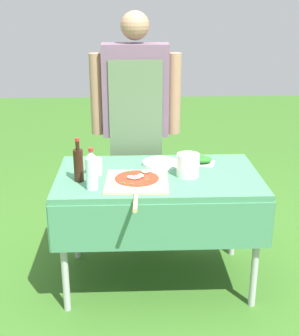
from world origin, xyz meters
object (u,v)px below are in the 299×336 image
Objects in this scene: herb_container at (200,160)px; sauce_jar at (95,167)px; oil_bottle at (78,164)px; water_bottle at (92,170)px; pizza_on_peel at (137,181)px; prep_table at (158,187)px; person_cook at (136,113)px; mixing_tub at (188,165)px; plate_stack at (160,163)px.

sauce_jar is at bearing -165.26° from herb_container.
oil_bottle reaches higher than water_bottle.
pizza_on_peel is 0.35m from oil_bottle.
herb_container is (0.28, 0.19, 0.11)m from prep_table.
prep_table is 0.22m from pizza_on_peel.
person_cook is 0.83m from water_bottle.
water_bottle is 1.73× the size of mixing_tub.
water_bottle reaches higher than herb_container.
pizza_on_peel is 2.43× the size of water_bottle.
herb_container reaches higher than prep_table.
sauce_jar is at bearing 90.09° from water_bottle.
person_cook is 0.64m from sauce_jar.
prep_table is 0.74× the size of person_cook.
oil_bottle is at bearing 124.49° from water_bottle.
oil_bottle is (-0.47, -0.09, 0.19)m from prep_table.
water_bottle is 0.24m from sauce_jar.
person_cook reaches higher than herb_container.
person_cook is at bearing 102.59° from prep_table.
plate_stack is at bearing 81.81° from prep_table.
plate_stack is at bearing 28.36° from oil_bottle.
mixing_tub reaches higher than prep_table.
oil_bottle reaches higher than prep_table.
person_cook reaches higher than pizza_on_peel.
oil_bottle is at bearing -168.77° from prep_table.
water_bottle is (-0.25, -0.07, 0.10)m from pizza_on_peel.
plate_stack is (0.02, 0.17, 0.10)m from prep_table.
sauce_jar is at bearing 178.24° from prep_table.
person_cook is 7.85× the size of herb_container.
plate_stack is (0.15, -0.39, -0.24)m from person_cook.
sauce_jar is at bearing 50.74° from oil_bottle.
person_cook is at bearing 62.57° from oil_bottle.
water_bottle is (0.09, -0.12, 0.01)m from oil_bottle.
prep_table is at bearing 167.38° from mixing_tub.
plate_stack is at bearing 125.42° from mixing_tub.
sauce_jar reaches higher than plate_stack.
mixing_tub is 0.56m from sauce_jar.
oil_bottle reaches higher than plate_stack.
oil_bottle is 1.11× the size of plate_stack.
water_bottle reaches higher than prep_table.
herb_container is 0.25m from mixing_tub.
person_cook is at bearing 116.57° from mixing_tub.
person_cook is at bearing 65.18° from sauce_jar.
oil_bottle reaches higher than mixing_tub.
water_bottle is (-0.26, -0.78, -0.13)m from person_cook.
plate_stack is at bearing 21.61° from sauce_jar.
water_bottle reaches higher than pizza_on_peel.
person_cook reaches higher than mixing_tub.
sauce_jar is (-0.26, -0.55, -0.20)m from person_cook.
water_bottle reaches higher than plate_stack.
mixing_tub is at bearing 117.38° from person_cook.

